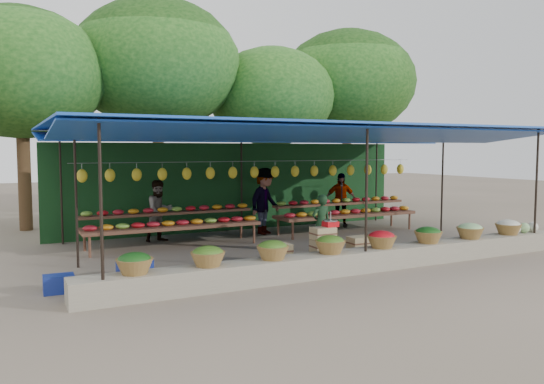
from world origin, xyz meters
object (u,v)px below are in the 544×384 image
vendor_seated (321,223)px  blue_crate_back (135,269)px  weighing_scale (330,223)px  crate_counter (322,250)px  blue_crate_front (59,284)px

vendor_seated → blue_crate_back: (-4.36, -0.64, -0.48)m
weighing_scale → crate_counter: bearing=-180.0°
blue_crate_front → blue_crate_back: 1.37m
vendor_seated → crate_counter: bearing=58.7°
vendor_seated → blue_crate_front: (-5.68, -1.02, -0.51)m
crate_counter → vendor_seated: 1.50m
crate_counter → vendor_seated: bearing=58.1°
crate_counter → blue_crate_back: crate_counter is taller
crate_counter → vendor_seated: (0.77, 1.24, 0.34)m
vendor_seated → blue_crate_back: bearing=9.0°
weighing_scale → blue_crate_back: bearing=171.1°
blue_crate_front → weighing_scale: bearing=-0.5°
crate_counter → weighing_scale: bearing=0.0°
weighing_scale → vendor_seated: (0.57, 1.24, -0.19)m
vendor_seated → blue_crate_back: vendor_seated is taller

